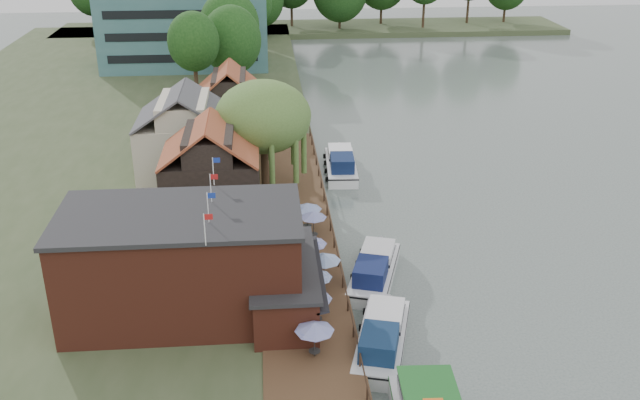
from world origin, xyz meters
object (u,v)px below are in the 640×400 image
object	(u,v)px
umbrella_0	(315,340)
cottage_a	(211,169)
willow	(264,138)
umbrella_5	(313,225)
cruiser_1	(374,266)
umbrella_2	(316,286)
umbrella_3	(324,269)
cruiser_0	(382,333)
cottage_c	(230,105)
hotel_block	(185,26)
umbrella_6	(307,216)
pub	(214,262)
cottage_b	(185,132)
umbrella_1	(317,307)
cruiser_2	(341,161)
umbrella_4	(311,252)

from	to	relation	value
umbrella_0	cottage_a	bearing A→B (deg)	108.90
willow	umbrella_5	bearing A→B (deg)	-69.97
umbrella_0	cruiser_1	xyz separation A→B (m)	(5.24, 10.43, -1.09)
umbrella_2	umbrella_3	xyz separation A→B (m)	(0.72, 2.28, 0.00)
cruiser_0	cottage_c	bearing A→B (deg)	121.22
hotel_block	umbrella_6	size ratio (longest dim) A/B	10.69
pub	cottage_b	world-z (taller)	cottage_b
hotel_block	umbrella_2	xyz separation A→B (m)	(14.71, -70.58, -4.86)
umbrella_1	cruiser_1	bearing A→B (deg)	55.14
umbrella_1	cruiser_2	bearing A→B (deg)	80.63
cottage_b	umbrella_5	size ratio (longest dim) A/B	4.04
umbrella_4	umbrella_3	bearing A→B (deg)	-73.82
umbrella_0	umbrella_3	xyz separation A→B (m)	(1.32, 8.48, 0.00)
umbrella_0	umbrella_3	size ratio (longest dim) A/B	1.00
umbrella_0	umbrella_5	size ratio (longest dim) A/B	1.00
cottage_b	umbrella_2	distance (m)	26.97
cottage_a	umbrella_5	bearing A→B (deg)	-32.28
umbrella_4	cruiser_0	distance (m)	10.02
cottage_b	willow	xyz separation A→B (m)	(7.50, -5.00, 0.96)
umbrella_3	pub	bearing A→B (deg)	-160.02
pub	cruiser_2	xyz separation A→B (m)	(11.26, 26.45, -3.40)
hotel_block	umbrella_4	bearing A→B (deg)	-77.40
umbrella_6	cruiser_2	bearing A→B (deg)	73.59
cruiser_2	umbrella_3	bearing A→B (deg)	-96.22
cottage_c	umbrella_0	bearing A→B (deg)	-81.26
willow	umbrella_6	bearing A→B (deg)	-68.72
cottage_b	umbrella_0	xyz separation A→B (m)	(10.11, -30.78, -2.96)
umbrella_4	cruiser_2	bearing A→B (deg)	77.78
cottage_a	umbrella_1	xyz separation A→B (m)	(7.52, -17.27, -2.96)
hotel_block	cruiser_0	world-z (taller)	hotel_block
cottage_b	cruiser_1	xyz separation A→B (m)	(15.35, -20.34, -4.05)
cottage_a	cruiser_0	size ratio (longest dim) A/B	0.86
cruiser_1	hotel_block	bearing A→B (deg)	123.67
umbrella_3	cottage_c	bearing A→B (deg)	103.36
cottage_a	umbrella_5	xyz separation A→B (m)	(8.22, -5.19, -2.96)
hotel_block	umbrella_3	distance (m)	70.19
cruiser_0	umbrella_0	bearing A→B (deg)	-141.24
umbrella_1	cottage_c	bearing A→B (deg)	100.20
pub	cottage_a	xyz separation A→B (m)	(-1.00, 15.00, 0.60)
umbrella_0	willow	bearing A→B (deg)	95.79
willow	umbrella_6	size ratio (longest dim) A/B	4.39
cottage_a	umbrella_6	distance (m)	9.11
umbrella_2	umbrella_6	size ratio (longest dim) A/B	1.00
pub	umbrella_2	distance (m)	7.13
cottage_c	willow	world-z (taller)	willow
hotel_block	umbrella_4	world-z (taller)	hotel_block
hotel_block	cruiser_2	xyz separation A→B (m)	(19.26, -44.55, -5.90)
willow	cruiser_1	size ratio (longest dim) A/B	1.05
hotel_block	umbrella_0	distance (m)	78.21
cottage_a	cruiser_0	bearing A→B (deg)	-58.62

